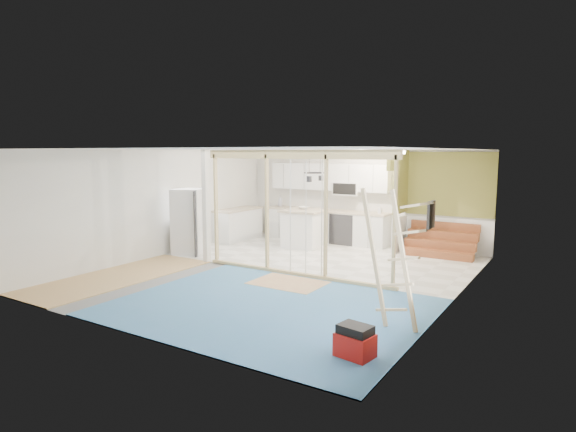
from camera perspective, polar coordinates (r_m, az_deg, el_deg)
The scene contains 17 objects.
room at distance 9.95m, azimuth -0.61°, elevation 0.39°, with size 7.01×8.01×2.61m.
floor_overlays at distance 10.21m, azimuth -0.06°, elevation -6.80°, with size 7.00×8.00×0.03m.
stud_frame at distance 10.07m, azimuth -1.92°, elevation 2.22°, with size 4.66×0.14×2.60m.
base_cabinets at distance 13.74m, azimuth 1.28°, elevation -1.12°, with size 4.45×2.24×0.93m.
upper_cabinets at distance 13.63m, azimuth 5.06°, elevation 4.50°, with size 3.60×0.41×0.85m.
green_partition at distance 12.52m, azimuth 16.53°, elevation -0.08°, with size 2.25×1.51×2.60m.
pot_rack at distance 11.67m, azimuth 3.12°, elevation 4.88°, with size 0.52×0.52×0.72m.
sheathing_panel at distance 6.70m, azimuth 15.53°, elevation -3.41°, with size 0.02×4.00×2.60m, color tan.
electrical_panel at distance 7.23m, azimuth 16.60°, elevation 0.15°, with size 0.04×0.30×0.40m, color #323237.
ceiling_light at distance 11.98m, azimuth 12.98°, elevation 7.37°, with size 0.32×0.32×0.08m, color #FFEABF.
fridge at distance 12.26m, azimuth -11.65°, elevation -0.66°, with size 0.94×0.90×1.64m.
island at distance 12.89m, azimuth 1.90°, elevation -1.51°, with size 1.12×1.12×1.02m.
bowl at distance 12.95m, azimuth 1.88°, elevation 0.98°, with size 0.27×0.27×0.07m, color silver.
soap_bottle_a at distance 14.47m, azimuth -0.93°, elevation 1.84°, with size 0.13×0.13×0.34m, color #A5A8B8.
soap_bottle_b at distance 12.97m, azimuth 10.87°, elevation 0.76°, with size 0.09×0.10×0.21m, color silver.
toolbox at distance 6.22m, azimuth 7.95°, elevation -14.60°, with size 0.50×0.40×0.42m.
ladder at distance 7.05m, azimuth 12.30°, elevation -5.00°, with size 1.08×0.09×2.01m.
Camera 1 is at (5.31, -8.33, 2.55)m, focal length 30.00 mm.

